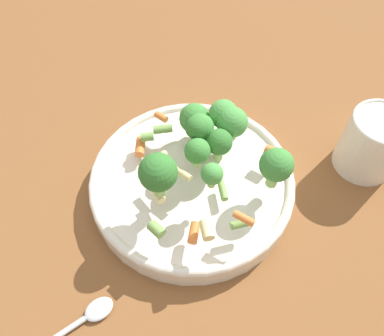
{
  "coord_description": "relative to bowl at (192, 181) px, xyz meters",
  "views": [
    {
      "loc": [
        -0.29,
        0.09,
        0.47
      ],
      "look_at": [
        0.0,
        0.0,
        0.05
      ],
      "focal_mm": 35.0,
      "sensor_mm": 36.0,
      "label": 1
    }
  ],
  "objects": [
    {
      "name": "ground_plane",
      "position": [
        0.0,
        0.0,
        -0.02
      ],
      "size": [
        3.0,
        3.0,
        0.0
      ],
      "primitive_type": "plane",
      "color": "brown"
    },
    {
      "name": "bowl",
      "position": [
        0.0,
        0.0,
        0.0
      ],
      "size": [
        0.29,
        0.29,
        0.04
      ],
      "color": "silver",
      "rests_on": "ground_plane"
    },
    {
      "name": "spoon",
      "position": [
        -0.14,
        0.19,
        -0.02
      ],
      "size": [
        0.06,
        0.16,
        0.01
      ],
      "rotation": [
        0.0,
        0.0,
        11.3
      ],
      "color": "silver",
      "rests_on": "ground_plane"
    },
    {
      "name": "cup",
      "position": [
        -0.03,
        -0.27,
        0.03
      ],
      "size": [
        0.09,
        0.09,
        0.1
      ],
      "color": "silver",
      "rests_on": "ground_plane"
    },
    {
      "name": "pasta_salad",
      "position": [
        0.01,
        -0.03,
        0.07
      ],
      "size": [
        0.22,
        0.21,
        0.1
      ],
      "color": "#8CB766",
      "rests_on": "bowl"
    }
  ]
}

